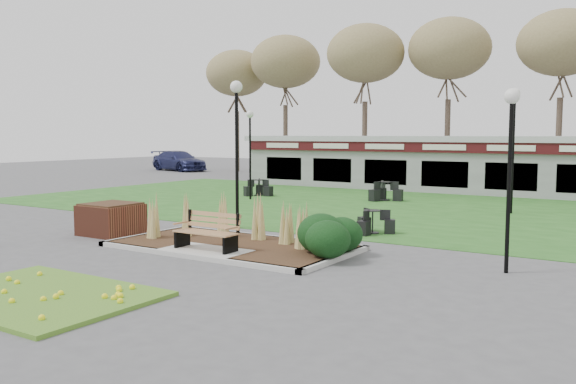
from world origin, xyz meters
The scene contains 18 objects.
ground centered at (0.00, 0.00, 0.00)m, with size 100.00×100.00×0.00m, color #515154.
lawn centered at (0.00, 12.00, 0.01)m, with size 34.00×16.00×0.02m, color #255D1D.
flower_bed centered at (0.00, -4.60, 0.07)m, with size 4.20×3.00×0.16m.
planting_bed centered at (1.27, 1.35, 0.37)m, with size 6.75×3.40×1.27m.
park_bench centered at (0.00, 0.25, 0.59)m, with size 1.70×0.66×0.93m.
brick_planter centered at (-4.40, 1.00, 0.48)m, with size 1.50×1.50×0.95m.
food_pavilion centered at (0.00, 19.96, 1.48)m, with size 24.60×3.40×2.90m.
tree_backdrop centered at (0.00, 28.00, 8.36)m, with size 47.24×5.24×10.36m.
lamp_post_near_right centered at (6.79, 2.13, 2.89)m, with size 0.33×0.33×3.96m.
lamp_post_mid_left centered at (-1.96, 4.01, 3.40)m, with size 0.39×0.39×4.67m.
lamp_post_mid_right centered at (4.60, 12.39, 3.42)m, with size 0.39×0.39×4.70m.
lamp_post_far_left centered at (-6.64, 11.13, 2.96)m, with size 0.34×0.34×4.07m.
bistro_set_a centered at (-7.31, 12.74, 0.28)m, with size 1.27×1.46×0.77m.
bistro_set_b centered at (-1.25, 14.01, 0.30)m, with size 1.46×1.58×0.85m.
bistro_set_c centered at (2.15, 5.33, 0.25)m, with size 1.31×1.20×0.70m.
car_silver centered at (-14.25, 23.72, 0.62)m, with size 1.46×3.62×1.23m, color #A5A4A9.
car_black centered at (-8.55, 21.00, 0.63)m, with size 1.33×3.82×1.26m, color black.
car_blue centered at (-24.74, 25.97, 0.82)m, with size 2.28×5.62×1.63m, color navy.
Camera 1 is at (9.80, -11.36, 3.00)m, focal length 38.00 mm.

